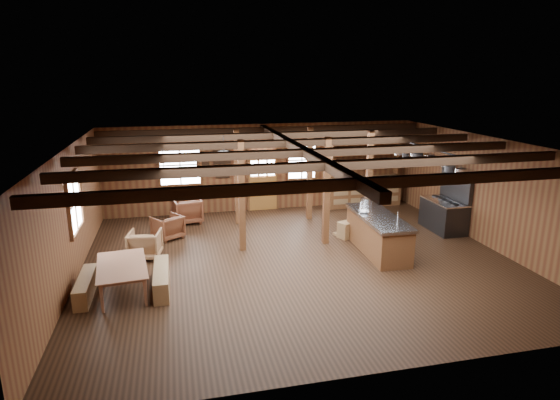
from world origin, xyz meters
name	(u,v)px	position (x,y,z in m)	size (l,w,h in m)	color
room	(299,204)	(0.00, 0.00, 1.40)	(10.04, 9.04, 2.84)	black
ceiling_joists	(298,148)	(0.00, 0.18, 2.68)	(9.80, 8.82, 0.18)	black
timber_posts	(298,183)	(0.52, 2.08, 1.40)	(3.95, 2.35, 2.80)	#4A3015
back_door	(263,183)	(0.00, 4.45, 0.88)	(1.02, 0.08, 2.15)	brown
window_back_left	(180,165)	(-2.60, 4.46, 1.60)	(1.32, 0.06, 1.32)	white
window_back_right	(302,160)	(1.30, 4.46, 1.60)	(1.02, 0.06, 1.32)	white
window_left	(74,203)	(-4.96, 0.50, 1.60)	(0.14, 1.24, 1.32)	white
notice_boards	(216,162)	(-1.50, 4.46, 1.64)	(1.08, 0.03, 0.90)	silver
back_counter	(363,188)	(3.40, 4.20, 0.60)	(2.55, 0.60, 2.45)	#5A321B
pendant_lamps	(197,164)	(-2.25, 1.00, 2.25)	(1.86, 2.36, 0.66)	#2A2A2C
pot_rack	(428,159)	(3.37, 0.27, 2.28)	(0.43, 3.00, 0.45)	#2A2A2C
kitchen_island	(378,233)	(2.07, 0.11, 0.48)	(0.97, 2.53, 1.20)	#5A321B
step_stool	(347,230)	(1.70, 1.26, 0.22)	(0.50, 0.36, 0.44)	olive
commercial_range	(446,209)	(4.65, 1.25, 0.61)	(0.78, 1.49, 1.84)	#2A2A2C
dining_table	(125,278)	(-3.90, -0.83, 0.30)	(1.71, 0.95, 0.60)	brown
bench_wall	(86,287)	(-4.65, -0.83, 0.20)	(0.27, 1.45, 0.40)	olive
bench_aisle	(162,279)	(-3.17, -0.83, 0.22)	(0.30, 1.59, 0.44)	olive
armchair_a	(168,227)	(-3.05, 2.29, 0.32)	(0.69, 0.71, 0.64)	#5B2F1B
armchair_b	(187,211)	(-2.47, 3.59, 0.37)	(0.79, 0.82, 0.74)	brown
armchair_c	(145,244)	(-3.58, 1.00, 0.34)	(0.73, 0.75, 0.68)	#8C623F
counter_pot	(366,201)	(2.16, 1.12, 1.03)	(0.31, 0.31, 0.19)	silver
bowl	(364,212)	(1.79, 0.40, 0.97)	(0.26, 0.26, 0.06)	silver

